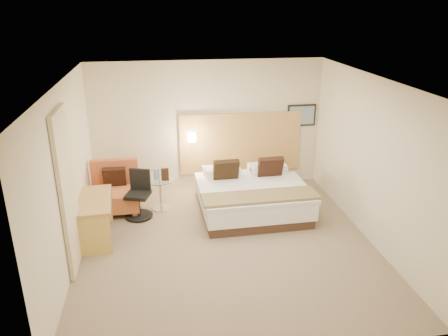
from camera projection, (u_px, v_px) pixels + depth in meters
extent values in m
cube|color=#7F6D55|center=(227.00, 244.00, 7.28)|extent=(4.80, 5.00, 0.02)
cube|color=white|center=(227.00, 81.00, 6.30)|extent=(4.80, 5.00, 0.02)
cube|color=beige|center=(208.00, 126.00, 9.11)|extent=(4.80, 0.02, 2.70)
cube|color=beige|center=(266.00, 255.00, 4.48)|extent=(4.80, 0.02, 2.70)
cube|color=beige|center=(66.00, 177.00, 6.45)|extent=(0.02, 5.00, 2.70)
cube|color=beige|center=(372.00, 160.00, 7.14)|extent=(0.02, 5.00, 2.70)
cube|color=tan|center=(241.00, 143.00, 9.31)|extent=(2.60, 0.04, 1.30)
cube|color=black|center=(301.00, 115.00, 9.32)|extent=(0.62, 0.03, 0.47)
cube|color=gray|center=(302.00, 115.00, 9.30)|extent=(0.54, 0.01, 0.39)
cylinder|color=white|center=(191.00, 137.00, 9.04)|extent=(0.02, 0.12, 0.02)
cube|color=#FCEAC4|center=(192.00, 138.00, 8.99)|extent=(0.15, 0.15, 0.15)
cube|color=beige|center=(68.00, 192.00, 6.27)|extent=(0.06, 0.90, 2.42)
cylinder|color=#93B6E3|center=(155.00, 174.00, 8.27)|extent=(0.07, 0.07, 0.22)
cylinder|color=#94B7E5|center=(158.00, 173.00, 8.31)|extent=(0.07, 0.07, 0.22)
cube|color=#301D13|center=(165.00, 174.00, 8.23)|extent=(0.15, 0.07, 0.24)
cube|color=#3F291F|center=(251.00, 206.00, 8.41)|extent=(1.94, 1.94, 0.18)
cube|color=white|center=(251.00, 195.00, 8.33)|extent=(2.00, 2.00, 0.29)
cube|color=white|center=(255.00, 191.00, 8.01)|extent=(2.04, 1.45, 0.10)
cube|color=white|center=(220.00, 172.00, 8.83)|extent=(0.69, 0.39, 0.18)
cube|color=white|center=(265.00, 169.00, 8.99)|extent=(0.69, 0.39, 0.18)
cube|color=white|center=(223.00, 172.00, 8.56)|extent=(0.69, 0.39, 0.18)
cube|color=silver|center=(269.00, 169.00, 8.72)|extent=(0.69, 0.39, 0.18)
cube|color=black|center=(226.00, 171.00, 8.36)|extent=(0.49, 0.27, 0.50)
cube|color=black|center=(270.00, 168.00, 8.51)|extent=(0.49, 0.27, 0.50)
cube|color=orange|center=(260.00, 197.00, 7.63)|extent=(2.06, 0.59, 0.05)
cube|color=#B67755|center=(96.00, 218.00, 8.03)|extent=(0.09, 0.09, 0.11)
cube|color=tan|center=(135.00, 215.00, 8.14)|extent=(0.09, 0.09, 0.11)
cube|color=#9F794B|center=(99.00, 203.00, 8.61)|extent=(0.09, 0.09, 0.11)
cube|color=tan|center=(136.00, 200.00, 8.72)|extent=(0.09, 0.09, 0.11)
cube|color=#BD6532|center=(115.00, 198.00, 8.29)|extent=(0.90, 0.79, 0.34)
cube|color=#B55530|center=(115.00, 172.00, 8.44)|extent=(0.90, 0.15, 0.50)
cube|color=black|center=(115.00, 178.00, 8.36)|extent=(0.43, 0.22, 0.44)
cylinder|color=silver|center=(161.00, 208.00, 8.52)|extent=(0.40, 0.40, 0.02)
cylinder|color=silver|center=(161.00, 194.00, 8.41)|extent=(0.05, 0.05, 0.57)
cylinder|color=white|center=(160.00, 180.00, 8.31)|extent=(0.59, 0.59, 0.01)
cube|color=#B38546|center=(94.00, 200.00, 7.20)|extent=(0.62, 1.21, 0.04)
cube|color=#D2AF52|center=(95.00, 236.00, 6.83)|extent=(0.49, 0.07, 0.69)
cube|color=tan|center=(98.00, 206.00, 7.83)|extent=(0.49, 0.07, 0.69)
cube|color=tan|center=(98.00, 204.00, 7.24)|extent=(0.51, 1.12, 0.10)
cylinder|color=black|center=(139.00, 216.00, 8.16)|extent=(0.63, 0.63, 0.04)
cylinder|color=black|center=(139.00, 205.00, 8.09)|extent=(0.07, 0.07, 0.39)
cube|color=black|center=(138.00, 195.00, 8.01)|extent=(0.51, 0.51, 0.07)
cube|color=black|center=(140.00, 179.00, 8.09)|extent=(0.38, 0.16, 0.41)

